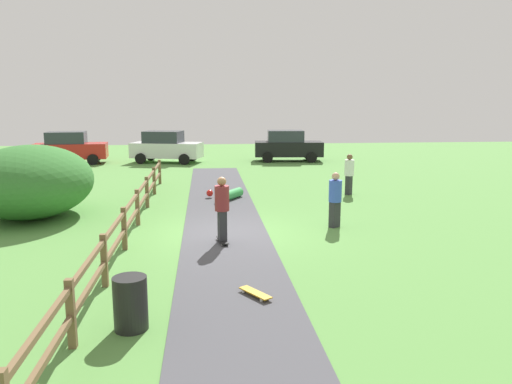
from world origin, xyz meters
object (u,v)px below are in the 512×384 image
at_px(skater_riding, 222,206).
at_px(parked_car_white, 166,147).
at_px(bush_large, 31,181).
at_px(parked_car_black, 288,146).
at_px(parked_car_red, 70,148).
at_px(bystander_blue, 335,197).
at_px(skateboard_loose, 255,293).
at_px(skater_fallen, 228,195).
at_px(trash_bin, 130,303).
at_px(bystander_white, 349,172).

distance_m(skater_riding, parked_car_white, 18.30).
bearing_deg(bush_large, parked_car_black, 53.14).
bearing_deg(parked_car_red, bystander_blue, -54.49).
bearing_deg(skateboard_loose, parked_car_black, 78.98).
relative_size(skateboard_loose, parked_car_black, 0.18).
bearing_deg(parked_car_white, skater_fallen, -75.22).
bearing_deg(bush_large, trash_bin, -63.30).
xyz_separation_m(bush_large, skater_riding, (6.02, -3.72, -0.17)).
bearing_deg(parked_car_black, bush_large, -126.86).
bearing_deg(parked_car_red, skater_fallen, -53.81).
bearing_deg(parked_car_white, bystander_white, -54.88).
xyz_separation_m(bush_large, skateboard_loose, (6.51, -7.47, -1.08)).
bearing_deg(skateboard_loose, trash_bin, -152.31).
relative_size(trash_bin, parked_car_red, 0.21).
height_order(bystander_white, parked_car_white, parked_car_white).
distance_m(bush_large, skater_fallen, 6.87).
xyz_separation_m(skateboard_loose, bystander_blue, (2.90, 5.17, 0.82)).
height_order(trash_bin, skateboard_loose, trash_bin).
bearing_deg(skater_fallen, parked_car_white, 104.78).
bearing_deg(parked_car_red, parked_car_black, 0.04).
height_order(trash_bin, skater_fallen, trash_bin).
xyz_separation_m(skater_riding, parked_car_white, (-2.79, 18.09, -0.04)).
height_order(skater_fallen, bystander_white, bystander_white).
height_order(bush_large, bystander_blue, bush_large).
bearing_deg(bystander_white, parked_car_white, 125.12).
height_order(trash_bin, parked_car_red, parked_car_red).
bearing_deg(bystander_white, trash_bin, -121.46).
relative_size(bush_large, parked_car_red, 1.07).
relative_size(skateboard_loose, bystander_blue, 0.47).
bearing_deg(bystander_blue, parked_car_red, 125.51).
height_order(skater_fallen, bystander_blue, bystander_blue).
bearing_deg(skater_riding, bystander_blue, 22.66).
height_order(skater_fallen, skateboard_loose, skater_fallen).
xyz_separation_m(skater_fallen, parked_car_red, (-8.92, 12.19, 0.76)).
relative_size(skateboard_loose, bystander_white, 0.48).
xyz_separation_m(skater_riding, bystander_blue, (3.40, 1.42, -0.10)).
relative_size(skater_fallen, parked_car_red, 0.35).
distance_m(bush_large, parked_car_white, 14.72).
bearing_deg(parked_car_black, skater_fallen, -109.48).
bearing_deg(bystander_blue, skateboard_loose, -119.31).
bearing_deg(bystander_blue, skater_fallen, 123.59).
height_order(skater_fallen, parked_car_red, parked_car_red).
xyz_separation_m(skater_riding, parked_car_black, (4.75, 18.08, -0.04)).
distance_m(bystander_blue, parked_car_red, 20.46).
relative_size(skateboard_loose, parked_car_red, 0.18).
bearing_deg(bush_large, skater_fallen, 18.53).
height_order(skater_riding, skater_fallen, skater_riding).
xyz_separation_m(bystander_white, parked_car_black, (-0.58, 11.53, 0.06)).
xyz_separation_m(trash_bin, skater_riding, (1.68, 4.89, 0.55)).
height_order(bystander_blue, parked_car_black, parked_car_black).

